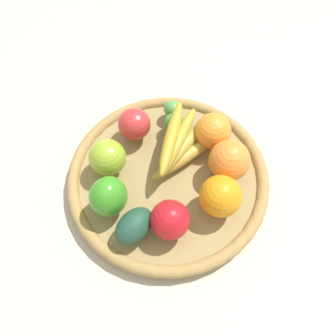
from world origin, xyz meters
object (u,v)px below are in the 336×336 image
object	(u,v)px
lime_0	(174,123)
avocado	(134,226)
lime_1	(173,109)
apple_0	(107,158)
orange_1	(213,131)
banana_bunch	(181,145)
orange_2	(220,196)
orange_0	(229,160)
apple_1	(134,124)
apple_2	(170,220)
bell_pepper	(108,197)

from	to	relation	value
lime_0	avocado	xyz separation A→B (m)	(0.05, 0.25, 0.01)
avocado	lime_1	xyz separation A→B (m)	(-0.04, -0.29, -0.01)
avocado	apple_0	xyz separation A→B (m)	(0.08, -0.13, 0.01)
avocado	orange_1	bearing A→B (deg)	-120.52
banana_bunch	lime_0	size ratio (longest dim) A/B	4.29
orange_2	orange_0	size ratio (longest dim) A/B	0.98
lime_1	orange_1	bearing A→B (deg)	145.57
lime_0	apple_0	xyz separation A→B (m)	(0.12, 0.12, 0.02)
orange_2	orange_0	bearing A→B (deg)	-100.03
apple_1	apple_2	world-z (taller)	apple_2
orange_2	bell_pepper	xyz separation A→B (m)	(0.21, 0.03, 0.00)
apple_0	lime_1	size ratio (longest dim) A/B	1.86
bell_pepper	orange_0	size ratio (longest dim) A/B	1.04
lime_0	apple_2	bearing A→B (deg)	94.26
apple_0	bell_pepper	world-z (taller)	bell_pepper
banana_bunch	bell_pepper	size ratio (longest dim) A/B	2.20
apple_0	avocado	bearing A→B (deg)	120.14
banana_bunch	bell_pepper	distance (m)	0.19
apple_1	lime_1	world-z (taller)	apple_1
banana_bunch	avocado	distance (m)	0.20
avocado	orange_0	xyz separation A→B (m)	(-0.17, -0.15, 0.01)
lime_0	apple_0	world-z (taller)	apple_0
lime_0	orange_0	distance (m)	0.15
orange_1	orange_0	size ratio (longest dim) A/B	0.92
orange_2	orange_1	world-z (taller)	orange_2
lime_0	avocado	world-z (taller)	avocado
orange_0	apple_0	bearing A→B (deg)	5.11
apple_1	apple_2	distance (m)	0.23
lime_0	apple_0	bearing A→B (deg)	43.07
banana_bunch	apple_1	distance (m)	0.11
apple_1	lime_1	distance (m)	0.10
lime_0	bell_pepper	xyz separation A→B (m)	(0.10, 0.20, 0.02)
apple_0	bell_pepper	distance (m)	0.09
banana_bunch	orange_0	xyz separation A→B (m)	(-0.10, 0.03, 0.01)
orange_2	banana_bunch	size ratio (longest dim) A/B	0.42
lime_1	apple_2	bearing A→B (deg)	95.37
avocado	bell_pepper	distance (m)	0.07
avocado	orange_0	size ratio (longest dim) A/B	0.98
orange_1	apple_0	bearing A→B (deg)	23.94
lime_0	lime_1	xyz separation A→B (m)	(0.01, -0.04, -0.00)
apple_1	apple_0	bearing A→B (deg)	67.08
orange_1	bell_pepper	distance (m)	0.26
lime_0	lime_1	size ratio (longest dim) A/B	1.11
orange_1	apple_2	world-z (taller)	orange_1
banana_bunch	bell_pepper	bearing A→B (deg)	48.53
banana_bunch	orange_0	bearing A→B (deg)	162.99
apple_0	apple_2	size ratio (longest dim) A/B	1.01
bell_pepper	avocado	bearing A→B (deg)	74.97
avocado	lime_0	bearing A→B (deg)	-100.91
apple_2	orange_1	bearing A→B (deg)	-107.92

